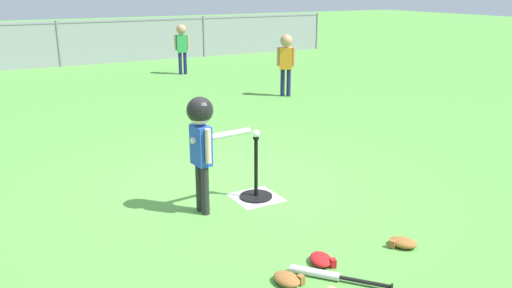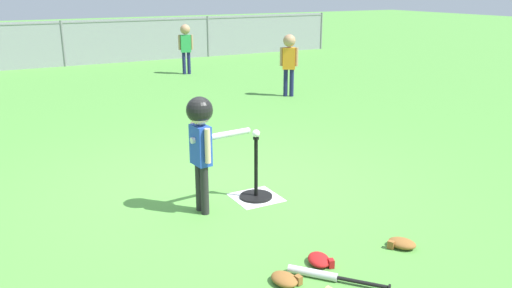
{
  "view_description": "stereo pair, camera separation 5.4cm",
  "coord_description": "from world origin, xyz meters",
  "views": [
    {
      "loc": [
        -2.16,
        -4.46,
        1.99
      ],
      "look_at": [
        0.15,
        -0.36,
        0.55
      ],
      "focal_mm": 36.45,
      "sensor_mm": 36.0,
      "label": 1
    },
    {
      "loc": [
        -2.12,
        -4.49,
        1.99
      ],
      "look_at": [
        0.15,
        -0.36,
        0.55
      ],
      "focal_mm": 36.45,
      "sensor_mm": 36.0,
      "label": 2
    }
  ],
  "objects": [
    {
      "name": "baseball_on_tee",
      "position": [
        0.15,
        -0.36,
        0.65
      ],
      "size": [
        0.07,
        0.07,
        0.07
      ],
      "primitive_type": "sphere",
      "color": "white",
      "rests_on": "batting_tee"
    },
    {
      "name": "outfield_fence",
      "position": [
        0.0,
        9.55,
        0.62
      ],
      "size": [
        16.06,
        0.06,
        1.15
      ],
      "color": "slate",
      "rests_on": "ground_plane"
    },
    {
      "name": "spare_bat_silver",
      "position": [
        -0.14,
        -1.88,
        0.03
      ],
      "size": [
        0.51,
        0.59,
        0.06
      ],
      "color": "silver",
      "rests_on": "ground_plane"
    },
    {
      "name": "glove_tossed_aside",
      "position": [
        -0.41,
        -1.8,
        0.04
      ],
      "size": [
        0.2,
        0.24,
        0.07
      ],
      "color": "brown",
      "rests_on": "ground_plane"
    },
    {
      "name": "glove_outfield_drop",
      "position": [
        -0.05,
        -1.7,
        0.04
      ],
      "size": [
        0.22,
        0.26,
        0.07
      ],
      "color": "#B21919",
      "rests_on": "ground_plane"
    },
    {
      "name": "batter_child",
      "position": [
        -0.43,
        -0.41,
        0.77
      ],
      "size": [
        0.63,
        0.31,
        1.08
      ],
      "color": "#262626",
      "rests_on": "ground_plane"
    },
    {
      "name": "glove_near_bats",
      "position": [
        0.68,
        -1.8,
        0.04
      ],
      "size": [
        0.25,
        0.27,
        0.07
      ],
      "color": "brown",
      "rests_on": "ground_plane"
    },
    {
      "name": "home_plate",
      "position": [
        0.15,
        -0.36,
        0.0
      ],
      "size": [
        0.44,
        0.44,
        0.01
      ],
      "primitive_type": "cube",
      "color": "white",
      "rests_on": "ground_plane"
    },
    {
      "name": "batting_tee",
      "position": [
        0.15,
        -0.36,
        0.09
      ],
      "size": [
        0.32,
        0.32,
        0.62
      ],
      "color": "black",
      "rests_on": "ground_plane"
    },
    {
      "name": "fielder_near_left",
      "position": [
        3.02,
        3.62,
        0.73
      ],
      "size": [
        0.29,
        0.24,
        1.14
      ],
      "color": "#191E4C",
      "rests_on": "ground_plane"
    },
    {
      "name": "ground_plane",
      "position": [
        0.0,
        0.0,
        0.0
      ],
      "size": [
        60.0,
        60.0,
        0.0
      ],
      "primitive_type": "plane",
      "color": "#51933D"
    },
    {
      "name": "fielder_deep_left",
      "position": [
        2.29,
        6.92,
        0.73
      ],
      "size": [
        0.33,
        0.23,
        1.14
      ],
      "color": "#191E4C",
      "rests_on": "ground_plane"
    }
  ]
}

